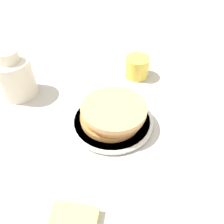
% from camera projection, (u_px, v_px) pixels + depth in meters
% --- Properties ---
extents(ground_plane, '(4.00, 4.00, 0.00)m').
position_uv_depth(ground_plane, '(118.00, 124.00, 0.61)').
color(ground_plane, '#BCB7AD').
extents(plate, '(0.23, 0.23, 0.01)m').
position_uv_depth(plate, '(112.00, 120.00, 0.61)').
color(plate, silver).
rests_on(plate, ground_plane).
extents(pancake_stack, '(0.18, 0.18, 0.06)m').
position_uv_depth(pancake_stack, '(113.00, 112.00, 0.59)').
color(pancake_stack, '#B87D3C').
rests_on(pancake_stack, plate).
extents(juice_glass, '(0.08, 0.08, 0.07)m').
position_uv_depth(juice_glass, '(137.00, 67.00, 0.75)').
color(juice_glass, yellow).
rests_on(juice_glass, ground_plane).
extents(cream_jug, '(0.11, 0.11, 0.15)m').
position_uv_depth(cream_jug, '(15.00, 77.00, 0.66)').
color(cream_jug, beige).
rests_on(cream_jug, ground_plane).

